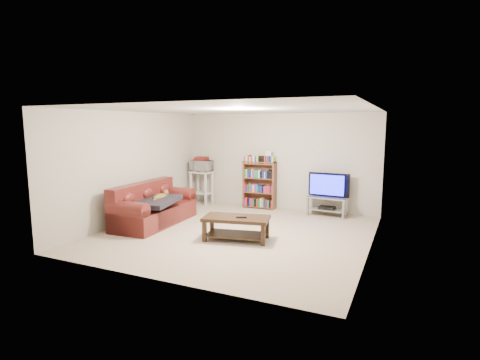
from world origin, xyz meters
The scene contains 19 objects.
floor centered at (0.00, 0.00, 0.00)m, with size 5.00×5.00×0.00m, color #C9B195.
ceiling centered at (0.00, 0.00, 2.40)m, with size 5.00×5.00×0.00m, color white.
wall_back centered at (0.00, 2.50, 1.20)m, with size 5.00×5.00×0.00m, color beige.
wall_front centered at (0.00, -2.50, 1.20)m, with size 5.00×5.00×0.00m, color beige.
wall_left centered at (-2.50, 0.00, 1.20)m, with size 5.00×5.00×0.00m, color beige.
wall_right centered at (2.50, 0.00, 1.20)m, with size 5.00×5.00×0.00m, color beige.
sofa centered at (-1.97, -0.08, 0.31)m, with size 1.00×2.11×0.88m.
blanket centered at (-1.78, -0.21, 0.52)m, with size 0.80×1.03×0.10m, color black.
cat centered at (-1.79, -0.03, 0.58)m, with size 0.23×0.56×0.17m, color brown, non-canonical shape.
coffee_table centered at (0.19, -0.39, 0.30)m, with size 1.30×0.83×0.44m.
remote centered at (0.31, -0.42, 0.45)m, with size 0.20×0.05×0.02m, color black.
tv_stand centered at (1.33, 2.19, 0.31)m, with size 0.92×0.45×0.45m.
television centered at (1.33, 2.19, 0.73)m, with size 0.97×0.13×0.56m, color black.
dvd_player centered at (1.33, 2.19, 0.19)m, with size 0.36×0.25×0.06m, color black.
bookshelf centered at (-0.43, 2.30, 0.62)m, with size 0.84×0.29×1.20m.
shelf_clutter centered at (-0.33, 2.32, 1.31)m, with size 0.61×0.21×0.28m.
microwave_stand centered at (-2.03, 2.14, 0.57)m, with size 0.58×0.44×0.88m.
microwave centered at (-2.03, 2.14, 1.04)m, with size 0.54×0.37×0.30m, color silver.
game_boxes centered at (-2.03, 2.14, 1.21)m, with size 0.32×0.28×0.05m, color maroon.
Camera 1 is at (3.04, -6.47, 2.10)m, focal length 28.00 mm.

